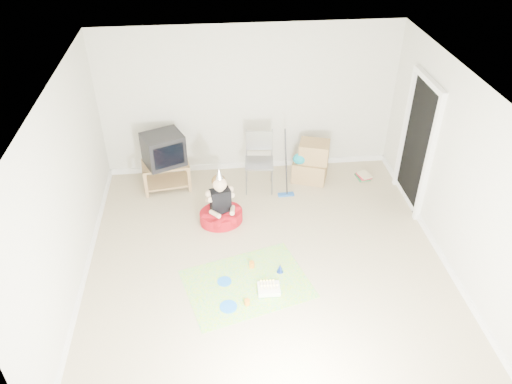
{
  "coord_description": "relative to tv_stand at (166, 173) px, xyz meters",
  "views": [
    {
      "loc": [
        -0.67,
        -5.21,
        4.85
      ],
      "look_at": [
        -0.1,
        0.4,
        0.9
      ],
      "focal_mm": 35.0,
      "sensor_mm": 36.0,
      "label": 1
    }
  ],
  "objects": [
    {
      "name": "ground",
      "position": [
        1.46,
        -1.98,
        -0.29
      ],
      "size": [
        5.0,
        5.0,
        0.0
      ],
      "primitive_type": "plane",
      "color": "tan",
      "rests_on": "ground"
    },
    {
      "name": "orange_cup_near",
      "position": [
        1.25,
        -2.12,
        -0.24
      ],
      "size": [
        0.09,
        0.09,
        0.09
      ],
      "primitive_type": "cylinder",
      "rotation": [
        0.0,
        0.0,
        0.15
      ],
      "color": "orange",
      "rests_on": "party_mat"
    },
    {
      "name": "book_pile",
      "position": [
        3.43,
        -0.05,
        -0.24
      ],
      "size": [
        0.25,
        0.28,
        0.09
      ],
      "color": "#26723E",
      "rests_on": "ground"
    },
    {
      "name": "blue_plate_far",
      "position": [
        0.88,
        -2.82,
        -0.27
      ],
      "size": [
        0.31,
        0.31,
        0.01
      ],
      "primitive_type": "cylinder",
      "rotation": [
        0.0,
        0.0,
        0.64
      ],
      "color": "blue",
      "rests_on": "party_mat"
    },
    {
      "name": "doorway_recess",
      "position": [
        3.94,
        -0.78,
        0.74
      ],
      "size": [
        0.02,
        0.9,
        2.05
      ],
      "primitive_type": "cube",
      "color": "black",
      "rests_on": "ground"
    },
    {
      "name": "orange_cup_far",
      "position": [
        1.13,
        -2.8,
        -0.24
      ],
      "size": [
        0.07,
        0.07,
        0.08
      ],
      "primitive_type": "cylinder",
      "rotation": [
        0.0,
        0.0,
        -0.01
      ],
      "color": "orange",
      "rests_on": "party_mat"
    },
    {
      "name": "tv_stand",
      "position": [
        0.0,
        0.0,
        0.0
      ],
      "size": [
        0.83,
        0.59,
        0.48
      ],
      "color": "olive",
      "rests_on": "ground"
    },
    {
      "name": "birthday_cake",
      "position": [
        1.43,
        -2.6,
        -0.24
      ],
      "size": [
        0.3,
        0.24,
        0.14
      ],
      "color": "white",
      "rests_on": "party_mat"
    },
    {
      "name": "crt_tv",
      "position": [
        0.0,
        -0.0,
        0.46
      ],
      "size": [
        0.77,
        0.71,
        0.53
      ],
      "primitive_type": "cube",
      "rotation": [
        0.0,
        0.0,
        0.41
      ],
      "color": "black",
      "rests_on": "tv_stand"
    },
    {
      "name": "party_mat",
      "position": [
        1.15,
        -2.43,
        -0.28
      ],
      "size": [
        1.86,
        1.56,
        0.01
      ],
      "primitive_type": "cube",
      "rotation": [
        0.0,
        0.0,
        0.28
      ],
      "color": "#E83185",
      "rests_on": "ground"
    },
    {
      "name": "seated_woman",
      "position": [
        0.87,
        -1.04,
        -0.07
      ],
      "size": [
        0.81,
        0.81,
        0.97
      ],
      "color": "#B1101A",
      "rests_on": "ground"
    },
    {
      "name": "floor_mop",
      "position": [
        1.98,
        -0.44,
        -0.02
      ],
      "size": [
        0.27,
        0.36,
        1.08
      ],
      "color": "#235CB2",
      "rests_on": "ground"
    },
    {
      "name": "cardboard_boxes",
      "position": [
        2.48,
        0.0,
        0.06
      ],
      "size": [
        0.69,
        0.6,
        0.72
      ],
      "color": "#9F7C4D",
      "rests_on": "ground"
    },
    {
      "name": "blue_party_hat",
      "position": [
        1.63,
        -2.25,
        -0.21
      ],
      "size": [
        0.12,
        0.12,
        0.14
      ],
      "primitive_type": "cone",
      "rotation": [
        0.0,
        0.0,
        0.34
      ],
      "color": "#1A38BA",
      "rests_on": "party_mat"
    },
    {
      "name": "folding_chair",
      "position": [
        1.56,
        -0.19,
        0.22
      ],
      "size": [
        0.51,
        0.49,
        1.03
      ],
      "color": "gray",
      "rests_on": "ground"
    },
    {
      "name": "blue_plate_near",
      "position": [
        0.85,
        -2.37,
        -0.27
      ],
      "size": [
        0.23,
        0.23,
        0.01
      ],
      "primitive_type": "cylinder",
      "rotation": [
        0.0,
        0.0,
        0.23
      ],
      "color": "blue",
      "rests_on": "party_mat"
    }
  ]
}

